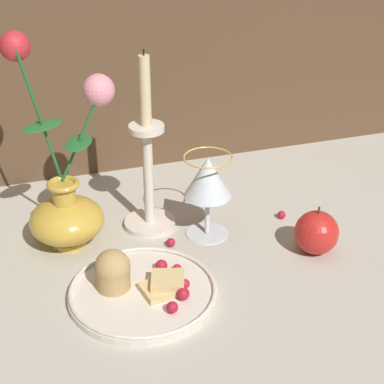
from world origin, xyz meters
The scene contains 8 objects.
ground_plane centered at (0.00, 0.00, 0.00)m, with size 2.40×2.40×0.00m, color #B7B2A3.
vase centered at (-0.13, 0.09, 0.09)m, with size 0.16×0.12×0.36m.
plate_with_pastries centered at (-0.06, -0.09, 0.02)m, with size 0.22×0.22×0.07m.
wine_glass centered at (0.10, 0.04, 0.11)m, with size 0.08×0.08×0.15m.
candlestick centered at (0.01, 0.10, 0.10)m, with size 0.09×0.09×0.32m.
apple_beside_vase centered at (0.25, -0.06, 0.04)m, with size 0.07×0.07×0.09m.
berry_near_plate centered at (0.03, 0.02, 0.01)m, with size 0.02×0.02×0.02m, color #AD192D.
berry_front_center centered at (0.24, 0.05, 0.01)m, with size 0.01×0.01×0.01m, color #AD192D.
Camera 1 is at (-0.22, -0.85, 0.60)m, focal length 60.00 mm.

